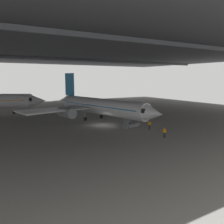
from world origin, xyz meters
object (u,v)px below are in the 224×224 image
(crew_worker_by_stairs, at_px, (149,124))
(crew_worker_near_nose, at_px, (165,132))
(boarding_stairs, at_px, (131,123))
(baggage_tug, at_px, (102,111))
(airplane_main, at_px, (99,106))

(crew_worker_by_stairs, bearing_deg, crew_worker_near_nose, -106.70)
(crew_worker_near_nose, bearing_deg, crew_worker_by_stairs, 73.30)
(boarding_stairs, xyz_separation_m, crew_worker_near_nose, (-0.45, -9.65, 0.25))
(crew_worker_by_stairs, bearing_deg, baggage_tug, 84.39)
(airplane_main, bearing_deg, crew_worker_near_nose, -83.94)
(airplane_main, distance_m, baggage_tug, 11.63)
(boarding_stairs, xyz_separation_m, baggage_tug, (3.49, 18.65, -0.19))
(boarding_stairs, height_order, baggage_tug, boarding_stairs)
(baggage_tug, bearing_deg, crew_worker_near_nose, -97.93)
(crew_worker_near_nose, relative_size, crew_worker_by_stairs, 0.97)
(crew_worker_near_nose, height_order, crew_worker_by_stairs, crew_worker_by_stairs)
(airplane_main, xyz_separation_m, baggage_tug, (5.93, 9.62, -2.77))
(boarding_stairs, bearing_deg, crew_worker_by_stairs, -71.74)
(airplane_main, xyz_separation_m, crew_worker_by_stairs, (3.71, -12.92, -2.29))
(airplane_main, height_order, baggage_tug, airplane_main)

